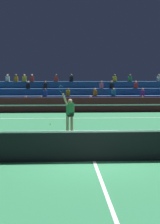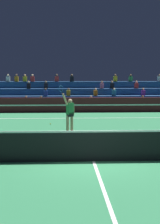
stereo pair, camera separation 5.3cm
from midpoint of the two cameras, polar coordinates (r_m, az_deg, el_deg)
The scene contains 7 objects.
ground_plane at distance 12.82m, azimuth 2.21°, elevation -7.54°, with size 120.00×120.00×0.00m, color #2D7A4C.
court_lines at distance 12.82m, azimuth 2.21°, elevation -7.52°, with size 11.10×23.90×0.01m.
tennis_net at distance 12.70m, azimuth 2.22°, elevation -5.15°, with size 12.00×0.10×1.10m.
sponsor_banner_wall at distance 28.08m, azimuth -0.51°, elevation 1.09°, with size 18.00×0.26×1.10m.
bleacher_stand at distance 31.22m, azimuth -0.74°, elevation 2.12°, with size 17.51×3.80×2.83m.
tennis_player at distance 18.33m, azimuth -1.50°, elevation -0.26°, with size 0.85×0.83×2.44m.
tennis_ball at distance 21.68m, azimuth -4.46°, elevation -1.81°, with size 0.07×0.07×0.07m, color #C6DB33.
Camera 2 is at (-1.05, -12.41, 3.04)m, focal length 60.00 mm.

